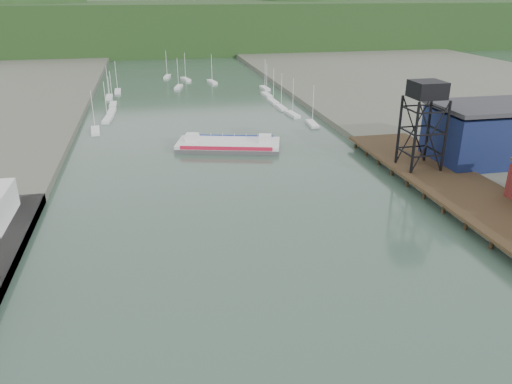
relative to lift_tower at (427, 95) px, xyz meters
name	(u,v)px	position (x,y,z in m)	size (l,w,h in m)	color
east_pier	(467,192)	(2.00, -13.00, -13.75)	(14.00, 70.00, 2.45)	black
lift_tower	(427,95)	(0.00, 0.00, 0.00)	(6.50, 6.50, 16.00)	black
blue_shed	(486,134)	(15.00, 2.00, -8.59)	(20.50, 14.50, 11.30)	#0C1537
marina_sailboats	(193,99)	(-34.92, 80.46, -15.30)	(57.71, 92.65, 0.90)	silver
distant_hills	(161,29)	(-38.98, 243.35, -5.27)	(500.00, 120.00, 80.00)	#1B3015
chain_ferry	(228,145)	(-32.15, 25.50, -14.71)	(24.35, 14.80, 3.28)	#454547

